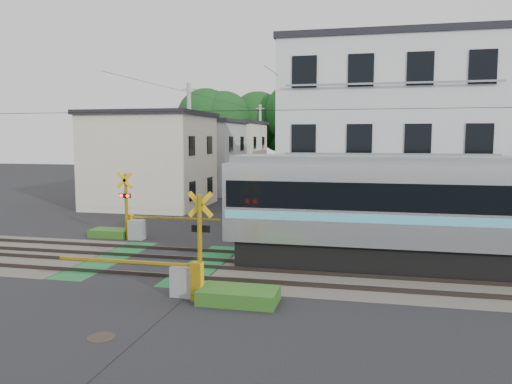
% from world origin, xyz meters
% --- Properties ---
extents(ground, '(120.00, 120.00, 0.00)m').
position_xyz_m(ground, '(0.00, 0.00, 0.00)').
color(ground, black).
extents(track_bed, '(120.00, 120.00, 0.14)m').
position_xyz_m(track_bed, '(0.00, 0.00, 0.04)').
color(track_bed, '#47423A').
rests_on(track_bed, ground).
extents(crossing_signal_near, '(4.74, 0.65, 3.09)m').
position_xyz_m(crossing_signal_near, '(2.59, -3.65, 0.71)').
color(crossing_signal_near, yellow).
rests_on(crossing_signal_near, ground).
extents(crossing_signal_far, '(4.74, 0.65, 3.09)m').
position_xyz_m(crossing_signal_far, '(-2.59, 3.65, 0.71)').
color(crossing_signal_far, yellow).
rests_on(crossing_signal_far, ground).
extents(apartment_block, '(10.20, 8.36, 9.30)m').
position_xyz_m(apartment_block, '(8.50, 9.49, 4.66)').
color(apartment_block, silver).
rests_on(apartment_block, ground).
extents(houses_row, '(22.07, 31.35, 6.80)m').
position_xyz_m(houses_row, '(0.25, 25.92, 3.24)').
color(houses_row, beige).
rests_on(houses_row, ground).
extents(tree_hill, '(40.00, 12.62, 11.92)m').
position_xyz_m(tree_hill, '(-0.88, 48.32, 5.82)').
color(tree_hill, '#154117').
rests_on(tree_hill, ground).
extents(catenary, '(60.00, 5.04, 7.00)m').
position_xyz_m(catenary, '(6.00, 0.03, 3.70)').
color(catenary, '#2D2D33').
rests_on(catenary, ground).
extents(utility_poles, '(7.90, 42.00, 8.00)m').
position_xyz_m(utility_poles, '(-1.05, 23.01, 4.08)').
color(utility_poles, '#A5A5A0').
rests_on(utility_poles, ground).
extents(pedestrian, '(0.62, 0.45, 1.59)m').
position_xyz_m(pedestrian, '(-0.43, 35.39, 0.79)').
color(pedestrian, '#23252C').
rests_on(pedestrian, ground).
extents(manhole_cover, '(0.65, 0.65, 0.02)m').
position_xyz_m(manhole_cover, '(1.73, -6.91, 0.01)').
color(manhole_cover, '#2D261E').
rests_on(manhole_cover, ground).
extents(weed_patches, '(10.25, 8.80, 0.40)m').
position_xyz_m(weed_patches, '(1.76, -0.09, 0.18)').
color(weed_patches, '#2D5E1E').
rests_on(weed_patches, ground).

